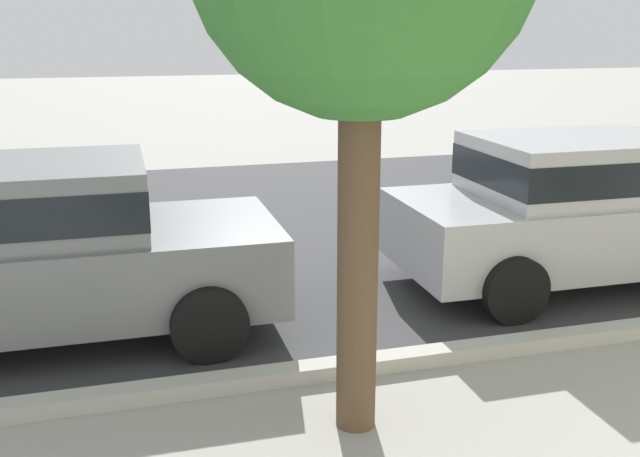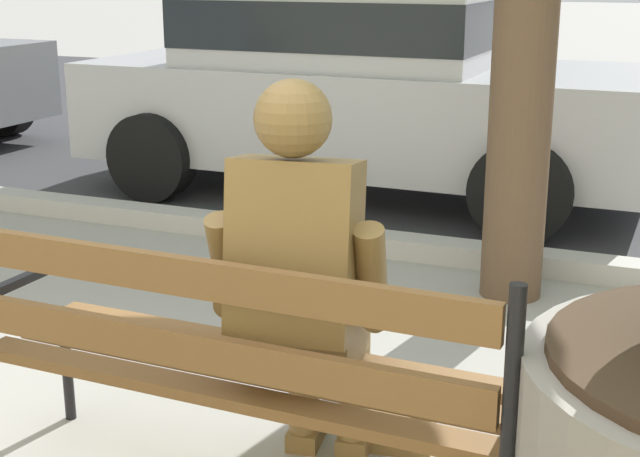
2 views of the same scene
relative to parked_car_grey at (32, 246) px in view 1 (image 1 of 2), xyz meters
name	(u,v)px [view 1 (image 1 of 2)]	position (x,y,z in m)	size (l,w,h in m)	color
street_surface	(503,207)	(6.38, 3.18, -0.84)	(60.00, 9.00, 0.01)	#38383A
parked_car_grey	(32,246)	(0.00, 0.00, 0.00)	(4.12, 1.96, 1.56)	slate
parked_car_silver	(584,205)	(5.46, 0.00, 0.00)	(4.12, 1.96, 1.56)	#B7B7BC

